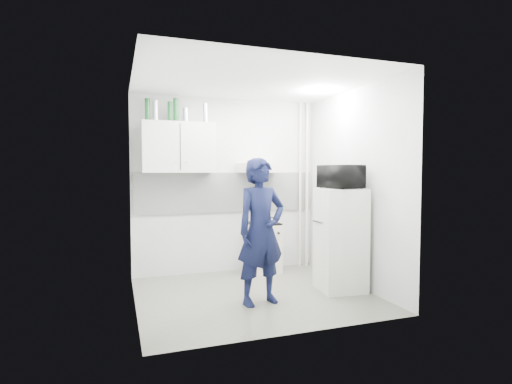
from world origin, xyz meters
name	(u,v)px	position (x,y,z in m)	size (l,w,h in m)	color
floor	(254,295)	(0.00, 0.00, 0.00)	(2.80, 2.80, 0.00)	#605E53
ceiling	(254,81)	(0.00, 0.00, 2.60)	(2.80, 2.80, 0.00)	white
wall_back	(227,186)	(0.00, 1.25, 1.30)	(2.80, 2.80, 0.00)	silver
wall_left	(134,191)	(-1.40, 0.00, 1.30)	(2.60, 2.60, 0.00)	silver
wall_right	(353,188)	(1.40, 0.00, 1.30)	(2.60, 2.60, 0.00)	silver
person	(261,231)	(-0.03, -0.33, 0.84)	(0.61, 0.40, 1.67)	black
stove	(263,248)	(0.49, 1.00, 0.36)	(0.45, 0.45, 0.73)	beige
fridge	(340,240)	(1.10, -0.18, 0.65)	(0.54, 0.54, 1.30)	silver
stove_top	(263,223)	(0.49, 1.00, 0.74)	(0.44, 0.44, 0.03)	black
saucepan	(263,220)	(0.46, 0.94, 0.80)	(0.16, 0.16, 0.09)	silver
microwave	(341,177)	(1.10, -0.18, 1.45)	(0.36, 0.54, 0.30)	black
bottle_a	(148,110)	(-1.16, 1.07, 2.35)	(0.07, 0.07, 0.31)	#144C1E
bottle_b	(155,111)	(-1.06, 1.07, 2.34)	(0.07, 0.07, 0.28)	silver
bottle_c	(170,112)	(-0.86, 1.07, 2.34)	(0.07, 0.07, 0.28)	#144C1E
bottle_d	(176,110)	(-0.78, 1.07, 2.37)	(0.07, 0.07, 0.33)	#144C1E
canister_a	(186,115)	(-0.65, 1.07, 2.30)	(0.08, 0.08, 0.20)	silver
bottle_e	(205,113)	(-0.36, 1.07, 2.34)	(0.07, 0.07, 0.29)	silver
upper_cabinet	(178,148)	(-0.75, 1.07, 1.85)	(1.00, 0.35, 0.70)	silver
range_hood	(261,168)	(0.45, 1.00, 1.57)	(0.60, 0.50, 0.14)	beige
backsplash	(227,192)	(0.00, 1.24, 1.20)	(2.74, 0.03, 0.60)	white
pipe_a	(307,185)	(1.30, 1.17, 1.30)	(0.05, 0.05, 2.60)	beige
pipe_b	(300,185)	(1.18, 1.17, 1.30)	(0.04, 0.04, 2.60)	beige
ceiling_spot_fixture	(320,92)	(1.00, 0.20, 2.57)	(0.10, 0.10, 0.02)	white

